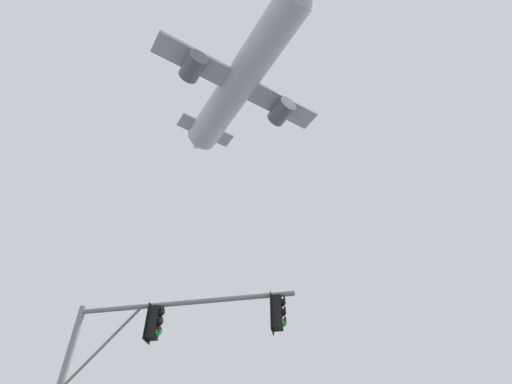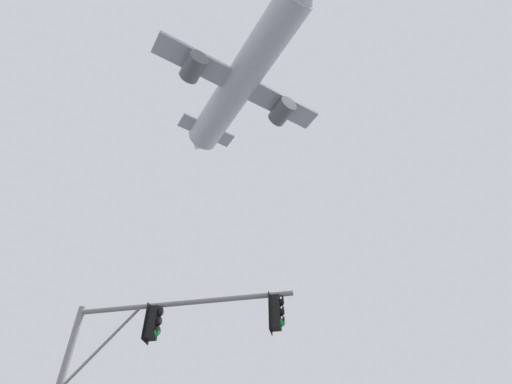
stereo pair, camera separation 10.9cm
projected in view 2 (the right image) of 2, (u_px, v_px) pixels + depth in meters
The scene contains 2 objects.
signal_pole_near at pixel (140, 359), 10.75m from camera, with size 6.35×1.13×6.60m.
airplane at pixel (243, 78), 45.03m from camera, with size 17.95×23.01×7.02m.
Camera 2 is at (-0.68, -4.11, 1.26)m, focal length 28.66 mm.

